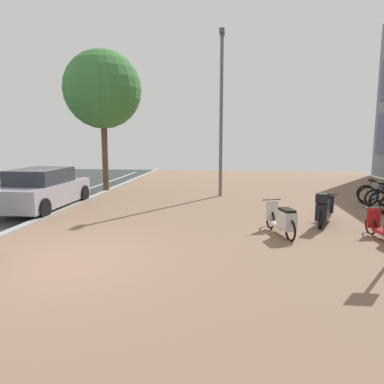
{
  "coord_description": "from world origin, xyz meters",
  "views": [
    {
      "loc": [
        3.32,
        -6.48,
        2.45
      ],
      "look_at": [
        2.26,
        2.43,
        1.07
      ],
      "focal_mm": 33.48,
      "sensor_mm": 36.0,
      "label": 1
    }
  ],
  "objects_px": {
    "lamp_post": "(221,107)",
    "street_tree": "(103,90)",
    "scooter_near": "(324,210)",
    "bicycle_rack_09": "(376,194)",
    "parked_car_near": "(42,190)",
    "bicycle_rack_08": "(378,196)",
    "scooter_mid": "(282,220)"
  },
  "relations": [
    {
      "from": "parked_car_near",
      "to": "bicycle_rack_09",
      "type": "bearing_deg",
      "value": 12.23
    },
    {
      "from": "bicycle_rack_08",
      "to": "parked_car_near",
      "type": "relative_size",
      "value": 0.31
    },
    {
      "from": "lamp_post",
      "to": "street_tree",
      "type": "relative_size",
      "value": 1.07
    },
    {
      "from": "scooter_near",
      "to": "scooter_mid",
      "type": "distance_m",
      "value": 1.73
    },
    {
      "from": "scooter_near",
      "to": "street_tree",
      "type": "xyz_separation_m",
      "value": [
        -8.26,
        5.38,
        4.04
      ]
    },
    {
      "from": "bicycle_rack_09",
      "to": "parked_car_near",
      "type": "height_order",
      "value": "parked_car_near"
    },
    {
      "from": "parked_car_near",
      "to": "lamp_post",
      "type": "distance_m",
      "value": 7.53
    },
    {
      "from": "bicycle_rack_09",
      "to": "lamp_post",
      "type": "xyz_separation_m",
      "value": [
        -5.89,
        0.86,
        3.31
      ]
    },
    {
      "from": "lamp_post",
      "to": "bicycle_rack_08",
      "type": "bearing_deg",
      "value": -14.57
    },
    {
      "from": "lamp_post",
      "to": "street_tree",
      "type": "distance_m",
      "value": 5.29
    },
    {
      "from": "scooter_near",
      "to": "parked_car_near",
      "type": "xyz_separation_m",
      "value": [
        -9.06,
        1.35,
        0.21
      ]
    },
    {
      "from": "scooter_near",
      "to": "bicycle_rack_09",
      "type": "bearing_deg",
      "value": 54.29
    },
    {
      "from": "lamp_post",
      "to": "street_tree",
      "type": "height_order",
      "value": "lamp_post"
    },
    {
      "from": "lamp_post",
      "to": "bicycle_rack_09",
      "type": "bearing_deg",
      "value": -8.29
    },
    {
      "from": "bicycle_rack_08",
      "to": "scooter_mid",
      "type": "bearing_deg",
      "value": -131.3
    },
    {
      "from": "scooter_near",
      "to": "scooter_mid",
      "type": "relative_size",
      "value": 1.02
    },
    {
      "from": "bicycle_rack_08",
      "to": "bicycle_rack_09",
      "type": "relative_size",
      "value": 0.97
    },
    {
      "from": "bicycle_rack_08",
      "to": "bicycle_rack_09",
      "type": "distance_m",
      "value": 0.65
    },
    {
      "from": "scooter_mid",
      "to": "street_tree",
      "type": "bearing_deg",
      "value": 136.85
    },
    {
      "from": "bicycle_rack_09",
      "to": "scooter_mid",
      "type": "distance_m",
      "value": 6.54
    },
    {
      "from": "bicycle_rack_09",
      "to": "street_tree",
      "type": "bearing_deg",
      "value": 172.56
    },
    {
      "from": "street_tree",
      "to": "scooter_near",
      "type": "bearing_deg",
      "value": -33.07
    },
    {
      "from": "parked_car_near",
      "to": "street_tree",
      "type": "xyz_separation_m",
      "value": [
        0.81,
        4.02,
        3.83
      ]
    },
    {
      "from": "bicycle_rack_08",
      "to": "street_tree",
      "type": "height_order",
      "value": "street_tree"
    },
    {
      "from": "scooter_near",
      "to": "parked_car_near",
      "type": "distance_m",
      "value": 9.17
    },
    {
      "from": "bicycle_rack_09",
      "to": "lamp_post",
      "type": "height_order",
      "value": "lamp_post"
    },
    {
      "from": "scooter_mid",
      "to": "bicycle_rack_09",
      "type": "bearing_deg",
      "value": 51.25
    },
    {
      "from": "scooter_mid",
      "to": "lamp_post",
      "type": "bearing_deg",
      "value": 106.78
    },
    {
      "from": "scooter_near",
      "to": "street_tree",
      "type": "relative_size",
      "value": 0.28
    },
    {
      "from": "bicycle_rack_09",
      "to": "parked_car_near",
      "type": "distance_m",
      "value": 12.17
    },
    {
      "from": "parked_car_near",
      "to": "bicycle_rack_08",
      "type": "bearing_deg",
      "value": 9.43
    },
    {
      "from": "parked_car_near",
      "to": "street_tree",
      "type": "relative_size",
      "value": 0.64
    }
  ]
}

